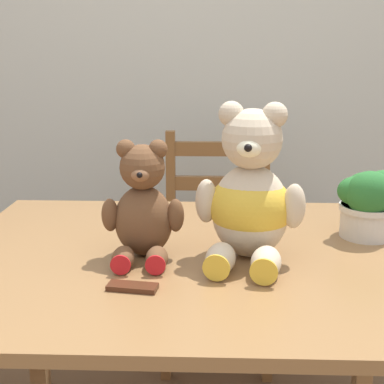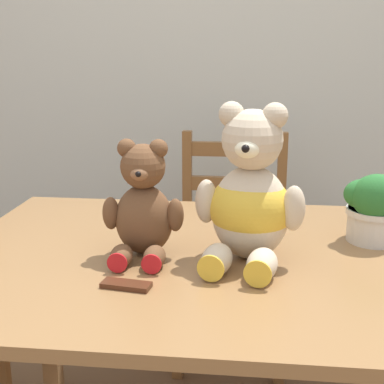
{
  "view_description": "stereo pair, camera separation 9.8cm",
  "coord_description": "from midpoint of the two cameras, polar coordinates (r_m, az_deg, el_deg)",
  "views": [
    {
      "loc": [
        0.03,
        -0.82,
        1.29
      ],
      "look_at": [
        -0.01,
        0.48,
        0.94
      ],
      "focal_mm": 50.0,
      "sensor_mm": 36.0,
      "label": 1
    },
    {
      "loc": [
        0.13,
        -0.82,
        1.29
      ],
      "look_at": [
        -0.01,
        0.48,
        0.94
      ],
      "focal_mm": 50.0,
      "sensor_mm": 36.0,
      "label": 2
    }
  ],
  "objects": [
    {
      "name": "chocolate_bar",
      "position": [
        1.22,
        -8.69,
        -10.02
      ],
      "size": [
        0.12,
        0.06,
        0.01
      ],
      "primitive_type": "cube",
      "rotation": [
        0.0,
        0.0,
        -0.15
      ],
      "color": "#472314",
      "rests_on": "dining_table"
    },
    {
      "name": "potted_plant",
      "position": [
        1.57,
        16.62,
        -0.9
      ],
      "size": [
        0.19,
        0.17,
        0.2
      ],
      "color": "beige",
      "rests_on": "dining_table"
    },
    {
      "name": "teddy_bear_right",
      "position": [
        1.34,
        4.15,
        -0.64
      ],
      "size": [
        0.28,
        0.31,
        0.4
      ],
      "rotation": [
        0.0,
        0.0,
        2.96
      ],
      "color": "beige",
      "rests_on": "dining_table"
    },
    {
      "name": "wall_back",
      "position": [
        2.6,
        0.19,
        15.07
      ],
      "size": [
        8.0,
        0.04,
        2.6
      ],
      "primitive_type": "cube",
      "color": "silver",
      "rests_on": "ground_plane"
    },
    {
      "name": "teddy_bear_left",
      "position": [
        1.36,
        -7.31,
        -1.69
      ],
      "size": [
        0.21,
        0.21,
        0.3
      ],
      "rotation": [
        0.0,
        0.0,
        3.16
      ],
      "color": "brown",
      "rests_on": "dining_table"
    },
    {
      "name": "wooden_chair_behind",
      "position": [
        2.28,
        1.46,
        -6.24
      ],
      "size": [
        0.45,
        0.4,
        0.96
      ],
      "rotation": [
        0.0,
        0.0,
        3.14
      ],
      "color": "brown",
      "rests_on": "ground_plane"
    },
    {
      "name": "dining_table",
      "position": [
        1.45,
        -1.44,
        -10.15
      ],
      "size": [
        1.31,
        0.99,
        0.77
      ],
      "color": "olive",
      "rests_on": "ground_plane"
    }
  ]
}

